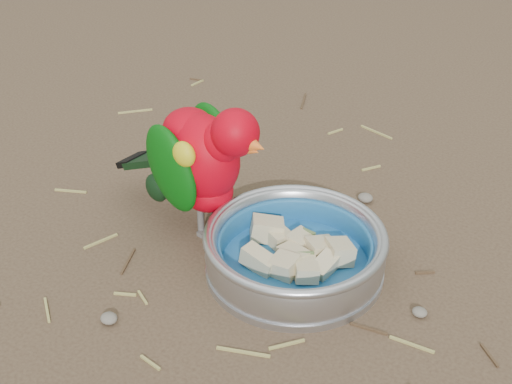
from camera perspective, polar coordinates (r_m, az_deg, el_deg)
The scene contains 6 objects.
ground at distance 0.98m, azimuth -1.71°, elevation -4.00°, with size 60.00×60.00×0.00m, color #4F3C2B.
food_bowl at distance 0.93m, azimuth 3.09°, elevation -5.94°, with size 0.23×0.23×0.02m, color #B2B2BA.
bowl_wall at distance 0.91m, azimuth 3.14°, elevation -4.46°, with size 0.23×0.23×0.04m, color #B2B2BA, non-canonical shape.
fruit_wedges at distance 0.91m, azimuth 3.13°, elevation -4.81°, with size 0.14×0.14×0.03m, color beige, non-canonical shape.
lory_parrot at distance 0.96m, azimuth -4.27°, elevation 1.90°, with size 0.11×0.24×0.19m, color #C00010, non-canonical shape.
ground_debris at distance 1.01m, azimuth 0.11°, elevation -2.70°, with size 0.90×0.80×0.01m, color tan, non-canonical shape.
Camera 1 is at (0.45, -0.65, 0.59)m, focal length 50.00 mm.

